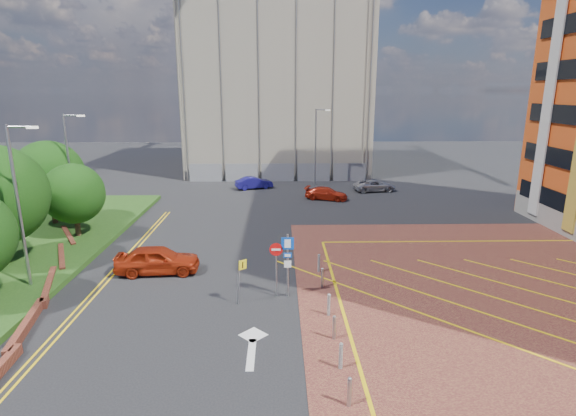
{
  "coord_description": "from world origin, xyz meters",
  "views": [
    {
      "loc": [
        0.09,
        -19.25,
        9.79
      ],
      "look_at": [
        0.6,
        4.62,
        3.54
      ],
      "focal_mm": 28.0,
      "sensor_mm": 36.0,
      "label": 1
    }
  ],
  "objects_px": {
    "tree_c": "(74,194)",
    "lamp_back": "(316,144)",
    "lamp_left_far": "(70,167)",
    "sign_cluster": "(283,259)",
    "car_red_left": "(158,260)",
    "car_red_back": "(326,193)",
    "lamp_left_near": "(19,201)",
    "car_blue_back": "(254,183)",
    "tree_d": "(49,175)",
    "warning_sign": "(240,276)",
    "car_silver_back": "(374,185)"
  },
  "relations": [
    {
      "from": "car_red_back",
      "to": "lamp_left_near",
      "type": "bearing_deg",
      "value": 157.3
    },
    {
      "from": "sign_cluster",
      "to": "car_red_left",
      "type": "xyz_separation_m",
      "value": [
        -6.92,
        3.11,
        -1.18
      ]
    },
    {
      "from": "lamp_left_near",
      "to": "sign_cluster",
      "type": "bearing_deg",
      "value": -4.56
    },
    {
      "from": "tree_d",
      "to": "lamp_left_near",
      "type": "relative_size",
      "value": 0.76
    },
    {
      "from": "sign_cluster",
      "to": "car_red_back",
      "type": "distance_m",
      "value": 20.7
    },
    {
      "from": "tree_d",
      "to": "lamp_back",
      "type": "distance_m",
      "value": 25.47
    },
    {
      "from": "lamp_back",
      "to": "car_red_back",
      "type": "xyz_separation_m",
      "value": [
        0.43,
        -6.79,
        -3.79
      ]
    },
    {
      "from": "tree_c",
      "to": "car_blue_back",
      "type": "height_order",
      "value": "tree_c"
    },
    {
      "from": "tree_c",
      "to": "lamp_left_near",
      "type": "bearing_deg",
      "value": -82.31
    },
    {
      "from": "tree_d",
      "to": "sign_cluster",
      "type": "relative_size",
      "value": 1.9
    },
    {
      "from": "lamp_left_near",
      "to": "car_silver_back",
      "type": "distance_m",
      "value": 31.95
    },
    {
      "from": "car_blue_back",
      "to": "sign_cluster",
      "type": "bearing_deg",
      "value": 166.56
    },
    {
      "from": "lamp_left_near",
      "to": "warning_sign",
      "type": "height_order",
      "value": "lamp_left_near"
    },
    {
      "from": "lamp_back",
      "to": "car_blue_back",
      "type": "xyz_separation_m",
      "value": [
        -6.54,
        -1.91,
        -3.74
      ]
    },
    {
      "from": "sign_cluster",
      "to": "car_red_back",
      "type": "relative_size",
      "value": 0.81
    },
    {
      "from": "lamp_left_near",
      "to": "lamp_back",
      "type": "relative_size",
      "value": 1.0
    },
    {
      "from": "tree_c",
      "to": "lamp_back",
      "type": "height_order",
      "value": "lamp_back"
    },
    {
      "from": "warning_sign",
      "to": "car_blue_back",
      "type": "xyz_separation_m",
      "value": [
        -0.72,
        25.89,
        -0.81
      ]
    },
    {
      "from": "lamp_left_near",
      "to": "lamp_left_far",
      "type": "distance_m",
      "value": 10.2
    },
    {
      "from": "car_red_left",
      "to": "car_red_back",
      "type": "bearing_deg",
      "value": -37.04
    },
    {
      "from": "tree_d",
      "to": "sign_cluster",
      "type": "bearing_deg",
      "value": -35.58
    },
    {
      "from": "sign_cluster",
      "to": "car_blue_back",
      "type": "bearing_deg",
      "value": 96.26
    },
    {
      "from": "tree_c",
      "to": "car_red_back",
      "type": "bearing_deg",
      "value": 31.89
    },
    {
      "from": "car_silver_back",
      "to": "car_red_left",
      "type": "bearing_deg",
      "value": 132.19
    },
    {
      "from": "lamp_left_near",
      "to": "car_blue_back",
      "type": "height_order",
      "value": "lamp_left_near"
    },
    {
      "from": "tree_d",
      "to": "lamp_left_far",
      "type": "bearing_deg",
      "value": -25.68
    },
    {
      "from": "lamp_left_far",
      "to": "sign_cluster",
      "type": "height_order",
      "value": "lamp_left_far"
    },
    {
      "from": "car_red_back",
      "to": "car_silver_back",
      "type": "xyz_separation_m",
      "value": [
        5.2,
        3.48,
        0.01
      ]
    },
    {
      "from": "car_red_left",
      "to": "car_silver_back",
      "type": "xyz_separation_m",
      "value": [
        16.33,
        20.58,
        -0.19
      ]
    },
    {
      "from": "tree_c",
      "to": "warning_sign",
      "type": "distance_m",
      "value": 15.41
    },
    {
      "from": "lamp_left_far",
      "to": "lamp_back",
      "type": "xyz_separation_m",
      "value": [
        18.5,
        16.0,
        -0.3
      ]
    },
    {
      "from": "warning_sign",
      "to": "car_blue_back",
      "type": "distance_m",
      "value": 25.92
    },
    {
      "from": "lamp_left_near",
      "to": "car_blue_back",
      "type": "relative_size",
      "value": 2.12
    },
    {
      "from": "warning_sign",
      "to": "car_silver_back",
      "type": "xyz_separation_m",
      "value": [
        11.44,
        24.49,
        -0.85
      ]
    },
    {
      "from": "sign_cluster",
      "to": "car_red_left",
      "type": "bearing_deg",
      "value": 155.78
    },
    {
      "from": "sign_cluster",
      "to": "lamp_left_far",
      "type": "bearing_deg",
      "value": 143.18
    },
    {
      "from": "tree_c",
      "to": "car_silver_back",
      "type": "bearing_deg",
      "value": 32.32
    },
    {
      "from": "lamp_back",
      "to": "car_blue_back",
      "type": "distance_m",
      "value": 7.77
    },
    {
      "from": "lamp_left_far",
      "to": "car_red_left",
      "type": "bearing_deg",
      "value": -45.38
    },
    {
      "from": "tree_d",
      "to": "sign_cluster",
      "type": "distance_m",
      "value": 20.74
    },
    {
      "from": "tree_d",
      "to": "car_silver_back",
      "type": "distance_m",
      "value": 28.88
    },
    {
      "from": "lamp_left_far",
      "to": "car_blue_back",
      "type": "height_order",
      "value": "lamp_left_far"
    },
    {
      "from": "lamp_left_far",
      "to": "car_blue_back",
      "type": "relative_size",
      "value": 2.12
    },
    {
      "from": "lamp_back",
      "to": "car_red_left",
      "type": "relative_size",
      "value": 1.76
    },
    {
      "from": "lamp_back",
      "to": "car_red_back",
      "type": "distance_m",
      "value": 7.79
    },
    {
      "from": "tree_d",
      "to": "car_red_left",
      "type": "bearing_deg",
      "value": -42.02
    },
    {
      "from": "tree_c",
      "to": "car_red_left",
      "type": "bearing_deg",
      "value": -40.63
    },
    {
      "from": "lamp_left_near",
      "to": "lamp_back",
      "type": "height_order",
      "value": "lamp_left_near"
    },
    {
      "from": "car_blue_back",
      "to": "car_red_back",
      "type": "distance_m",
      "value": 8.5
    },
    {
      "from": "sign_cluster",
      "to": "lamp_left_near",
      "type": "bearing_deg",
      "value": 175.44
    }
  ]
}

